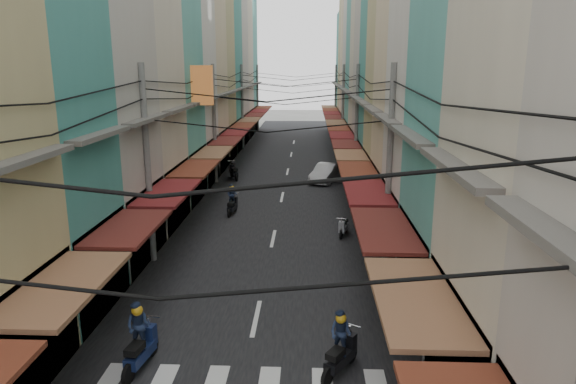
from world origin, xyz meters
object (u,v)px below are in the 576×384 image
(bicycle, at_px, (431,313))
(traffic_sign, at_px, (426,310))
(white_car, at_px, (326,182))
(market_umbrella, at_px, (477,288))

(bicycle, bearing_deg, traffic_sign, 178.80)
(white_car, xyz_separation_m, traffic_sign, (1.89, -23.56, 1.88))
(white_car, bearing_deg, bicycle, -61.79)
(white_car, relative_size, bicycle, 3.09)
(white_car, height_order, market_umbrella, market_umbrella)
(bicycle, xyz_separation_m, traffic_sign, (-1.06, -3.57, 1.88))
(white_car, distance_m, market_umbrella, 23.37)
(bicycle, height_order, traffic_sign, traffic_sign)
(bicycle, xyz_separation_m, market_umbrella, (0.38, -3.02, 2.30))
(market_umbrella, relative_size, traffic_sign, 1.00)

